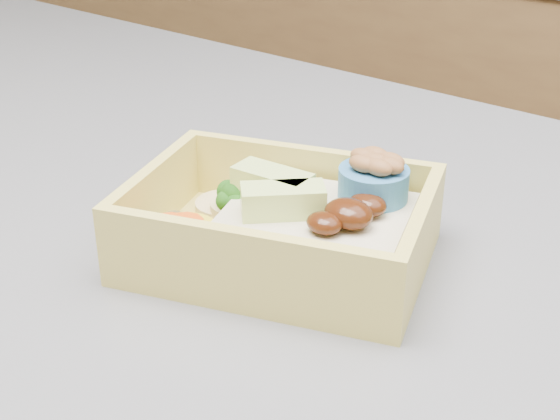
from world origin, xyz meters
The scene contains 1 object.
bento_box centered at (0.21, -0.02, 0.94)m, with size 0.21×0.18×0.06m.
Camera 1 is at (0.47, -0.34, 1.16)m, focal length 50.00 mm.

